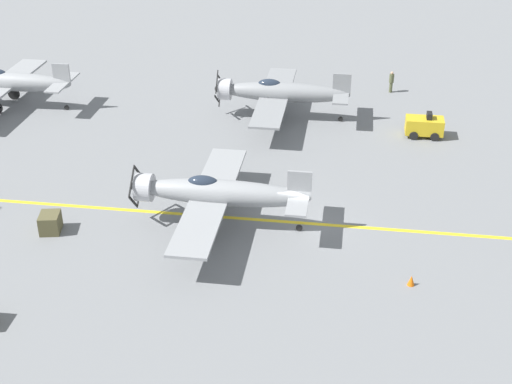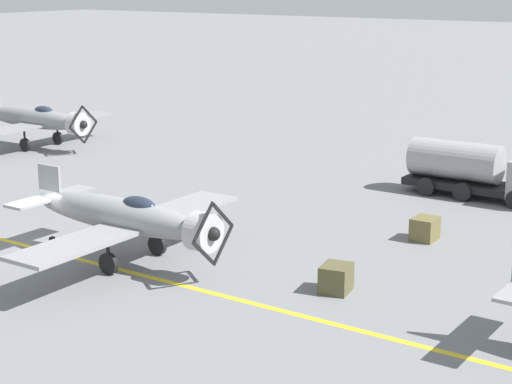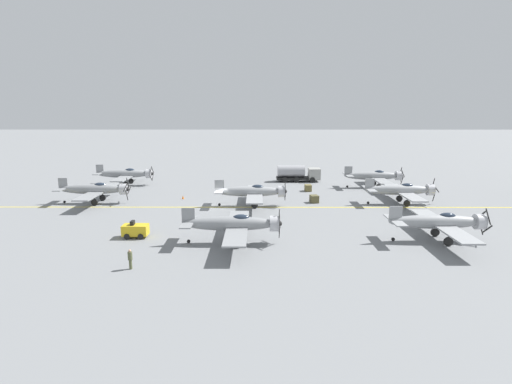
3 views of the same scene
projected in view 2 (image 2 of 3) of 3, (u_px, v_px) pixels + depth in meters
The scene contains 8 objects.
ground_plane at pixel (37, 249), 37.84m from camera, with size 400.00×400.00×0.00m, color slate.
taxiway_stripe at pixel (37, 248), 37.84m from camera, with size 0.30×160.00×0.01m, color yellow.
airplane_mid_center at pixel (126, 217), 35.49m from camera, with size 12.00×9.98×3.65m.
airplane_near_left at pixel (37, 119), 59.75m from camera, with size 12.00×9.98×3.65m.
fuel_tanker at pixel (479, 171), 46.18m from camera, with size 2.67×8.00×2.98m.
supply_crate_by_tanker at pixel (336, 278), 32.58m from camera, with size 1.27×1.06×1.06m, color brown.
supply_crate_mid_lane at pixel (425, 229), 38.98m from camera, with size 1.26×1.05×1.05m, color brown.
traffic_cone at pixel (36, 200), 44.98m from camera, with size 0.36×0.36×0.55m, color orange.
Camera 2 is at (24.31, 28.35, 11.72)m, focal length 60.00 mm.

